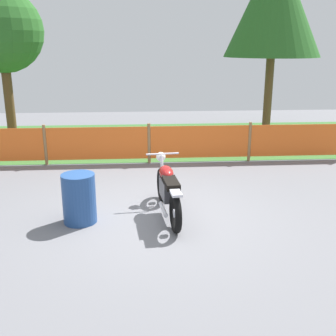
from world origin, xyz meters
The scene contains 7 objects.
ground centered at (0.00, 0.00, -0.01)m, with size 24.00×24.00×0.02m, color slate.
grass_verge centered at (0.00, 6.18, 0.01)m, with size 24.00×5.35×0.01m, color #386B2D.
barrier_fence centered at (0.00, 3.50, 0.54)m, with size 10.73×0.08×1.05m.
tree_leftmost centered at (-4.17, 5.89, 3.34)m, with size 2.39×2.39×4.56m.
tree_near_left centered at (4.21, 7.09, 4.33)m, with size 3.18×3.18×6.11m.
motorcycle_lead centered at (0.25, 0.03, 0.49)m, with size 0.63×2.14×1.01m.
oil_drum centered at (-1.32, -0.18, 0.44)m, with size 0.58×0.58×0.88m, color navy.
Camera 1 is at (-0.25, -7.01, 3.03)m, focal length 44.25 mm.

